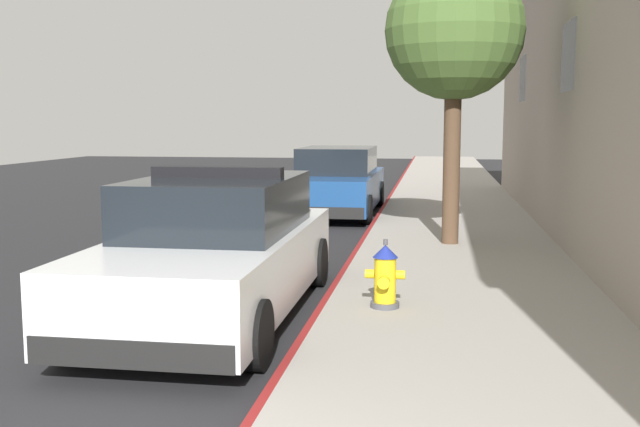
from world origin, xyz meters
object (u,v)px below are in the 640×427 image
Objects in this scene: parked_car_silver_ahead at (337,182)px; street_tree at (454,32)px; fire_hydrant at (385,276)px; police_cruiser at (217,251)px.

parked_car_silver_ahead is 1.04× the size of street_tree.
street_tree reaches higher than fire_hydrant.
street_tree is at bearing 80.12° from fire_hydrant.
parked_car_silver_ahead reaches higher than fire_hydrant.
fire_hydrant is (1.77, -9.22, -0.25)m from parked_car_silver_ahead.
police_cruiser is 6.03m from street_tree.
parked_car_silver_ahead is at bearing 89.35° from police_cruiser.
parked_car_silver_ahead is 6.10m from street_tree.
street_tree reaches higher than police_cruiser.
street_tree is at bearing -61.72° from parked_car_silver_ahead.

